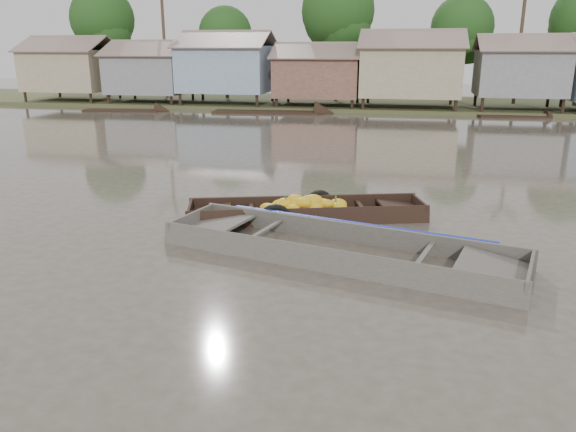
# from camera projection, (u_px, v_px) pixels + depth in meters

# --- Properties ---
(ground) EXTENTS (120.00, 120.00, 0.00)m
(ground) POSITION_uv_depth(u_px,v_px,m) (280.00, 261.00, 11.66)
(ground) COLOR #464035
(ground) RESTS_ON ground
(riverbank) EXTENTS (120.00, 12.47, 10.22)m
(riverbank) POSITION_uv_depth(u_px,v_px,m) (418.00, 64.00, 40.02)
(riverbank) COLOR #384723
(riverbank) RESTS_ON ground
(banana_boat) EXTENTS (6.25, 3.15, 0.87)m
(banana_boat) POSITION_uv_depth(u_px,v_px,m) (303.00, 211.00, 14.48)
(banana_boat) COLOR black
(banana_boat) RESTS_ON ground
(viewer_boat) EXTENTS (7.91, 3.85, 0.62)m
(viewer_boat) POSITION_uv_depth(u_px,v_px,m) (339.00, 253.00, 11.89)
(viewer_boat) COLOR #423D38
(viewer_boat) RESTS_ON ground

